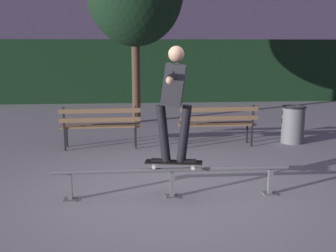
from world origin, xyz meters
TOP-DOWN VIEW (x-y plane):
  - ground_plane at (0.00, 0.00)m, footprint 90.00×90.00m
  - hedge_backdrop at (0.00, 10.29)m, footprint 24.00×1.20m
  - grind_rail at (-0.00, -0.13)m, footprint 3.27×0.18m
  - skateboard at (0.02, -0.13)m, footprint 0.80×0.33m
  - skateboarder at (0.03, -0.13)m, footprint 0.63×1.39m
  - park_bench_leftmost at (-1.18, 2.77)m, footprint 1.61×0.46m
  - park_bench_left_center at (1.22, 2.77)m, footprint 1.61×0.46m
  - trash_can at (2.90, 2.98)m, footprint 0.52×0.52m

SIDE VIEW (x-z plane):
  - ground_plane at x=0.00m, z-range 0.00..0.00m
  - grind_rail at x=0.00m, z-range 0.10..0.52m
  - trash_can at x=2.90m, z-range 0.01..0.81m
  - skateboard at x=0.02m, z-range 0.45..0.54m
  - park_bench_leftmost at x=-1.18m, z-range 0.10..0.98m
  - park_bench_left_center at x=1.22m, z-range 0.10..0.98m
  - hedge_backdrop at x=0.00m, z-range 0.00..2.29m
  - skateboarder at x=0.03m, z-range 0.65..2.21m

